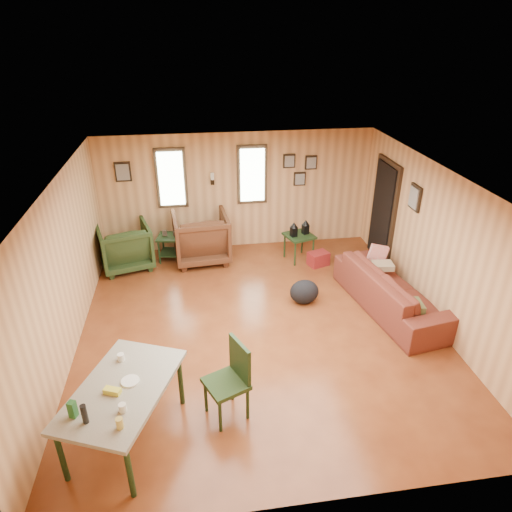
{
  "coord_description": "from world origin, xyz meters",
  "views": [
    {
      "loc": [
        -0.91,
        -5.8,
        4.28
      ],
      "look_at": [
        0.0,
        0.4,
        1.05
      ],
      "focal_mm": 32.0,
      "sensor_mm": 36.0,
      "label": 1
    }
  ],
  "objects_px": {
    "sofa": "(394,284)",
    "end_table": "(171,243)",
    "recliner_brown": "(201,235)",
    "recliner_green": "(125,244)",
    "side_table": "(299,234)",
    "dining_table": "(122,393)"
  },
  "relations": [
    {
      "from": "sofa",
      "to": "end_table",
      "type": "height_order",
      "value": "sofa"
    },
    {
      "from": "sofa",
      "to": "recliner_brown",
      "type": "height_order",
      "value": "recliner_brown"
    },
    {
      "from": "recliner_green",
      "to": "end_table",
      "type": "xyz_separation_m",
      "value": [
        0.87,
        0.16,
        -0.12
      ]
    },
    {
      "from": "recliner_brown",
      "to": "end_table",
      "type": "distance_m",
      "value": 0.62
    },
    {
      "from": "recliner_brown",
      "to": "side_table",
      "type": "bearing_deg",
      "value": 167.41
    },
    {
      "from": "recliner_brown",
      "to": "sofa",
      "type": "bearing_deg",
      "value": 139.22
    },
    {
      "from": "sofa",
      "to": "side_table",
      "type": "xyz_separation_m",
      "value": [
        -1.12,
        1.95,
        0.1
      ]
    },
    {
      "from": "side_table",
      "to": "dining_table",
      "type": "xyz_separation_m",
      "value": [
        -2.94,
        -4.08,
        0.14
      ]
    },
    {
      "from": "side_table",
      "to": "recliner_brown",
      "type": "bearing_deg",
      "value": 172.04
    },
    {
      "from": "sofa",
      "to": "recliner_brown",
      "type": "bearing_deg",
      "value": 44.12
    },
    {
      "from": "side_table",
      "to": "recliner_green",
      "type": "bearing_deg",
      "value": 176.99
    },
    {
      "from": "dining_table",
      "to": "recliner_green",
      "type": "bearing_deg",
      "value": 118.23
    },
    {
      "from": "sofa",
      "to": "side_table",
      "type": "distance_m",
      "value": 2.26
    },
    {
      "from": "end_table",
      "to": "dining_table",
      "type": "height_order",
      "value": "dining_table"
    },
    {
      "from": "recliner_brown",
      "to": "side_table",
      "type": "height_order",
      "value": "recliner_brown"
    },
    {
      "from": "recliner_brown",
      "to": "side_table",
      "type": "xyz_separation_m",
      "value": [
        1.92,
        -0.27,
        0.03
      ]
    },
    {
      "from": "recliner_green",
      "to": "side_table",
      "type": "distance_m",
      "value": 3.39
    },
    {
      "from": "end_table",
      "to": "dining_table",
      "type": "bearing_deg",
      "value": -95.51
    },
    {
      "from": "recliner_green",
      "to": "recliner_brown",
      "type": "bearing_deg",
      "value": 168.0
    },
    {
      "from": "recliner_brown",
      "to": "dining_table",
      "type": "height_order",
      "value": "recliner_brown"
    },
    {
      "from": "side_table",
      "to": "sofa",
      "type": "bearing_deg",
      "value": -60.12
    },
    {
      "from": "sofa",
      "to": "recliner_green",
      "type": "distance_m",
      "value": 4.98
    }
  ]
}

